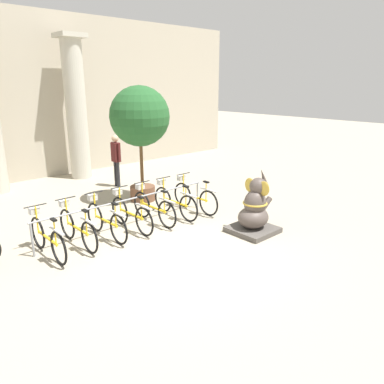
{
  "coord_description": "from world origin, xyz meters",
  "views": [
    {
      "loc": [
        -4.81,
        -5.58,
        3.54
      ],
      "look_at": [
        0.99,
        0.74,
        1.0
      ],
      "focal_mm": 35.0,
      "sensor_mm": 36.0,
      "label": 1
    }
  ],
  "objects_px": {
    "person_pedestrian": "(116,156)",
    "bicycle_0": "(47,237)",
    "elephant_statue": "(254,211)",
    "bicycle_1": "(77,228)",
    "bicycle_4": "(153,207)",
    "bicycle_6": "(194,197)",
    "bicycle_3": "(131,213)",
    "bicycle_5": "(174,201)",
    "potted_tree": "(140,120)",
    "bicycle_2": "(105,220)"
  },
  "relations": [
    {
      "from": "bicycle_0",
      "to": "elephant_statue",
      "type": "bearing_deg",
      "value": -26.44
    },
    {
      "from": "bicycle_0",
      "to": "bicycle_3",
      "type": "xyz_separation_m",
      "value": [
        2.11,
        0.05,
        0.0
      ]
    },
    {
      "from": "bicycle_1",
      "to": "potted_tree",
      "type": "xyz_separation_m",
      "value": [
        3.02,
        1.76,
        2.04
      ]
    },
    {
      "from": "bicycle_0",
      "to": "person_pedestrian",
      "type": "height_order",
      "value": "person_pedestrian"
    },
    {
      "from": "bicycle_1",
      "to": "bicycle_6",
      "type": "height_order",
      "value": "same"
    },
    {
      "from": "bicycle_2",
      "to": "bicycle_5",
      "type": "relative_size",
      "value": 1.0
    },
    {
      "from": "bicycle_6",
      "to": "bicycle_5",
      "type": "bearing_deg",
      "value": 177.28
    },
    {
      "from": "elephant_statue",
      "to": "bicycle_1",
      "type": "bearing_deg",
      "value": 148.39
    },
    {
      "from": "bicycle_3",
      "to": "elephant_statue",
      "type": "distance_m",
      "value": 3.04
    },
    {
      "from": "potted_tree",
      "to": "bicycle_0",
      "type": "bearing_deg",
      "value": -153.89
    },
    {
      "from": "bicycle_6",
      "to": "bicycle_4",
      "type": "bearing_deg",
      "value": 177.98
    },
    {
      "from": "bicycle_3",
      "to": "bicycle_5",
      "type": "xyz_separation_m",
      "value": [
        1.41,
        -0.0,
        0.0
      ]
    },
    {
      "from": "bicycle_0",
      "to": "potted_tree",
      "type": "xyz_separation_m",
      "value": [
        3.73,
        1.83,
        2.04
      ]
    },
    {
      "from": "person_pedestrian",
      "to": "bicycle_0",
      "type": "bearing_deg",
      "value": -136.88
    },
    {
      "from": "bicycle_2",
      "to": "elephant_statue",
      "type": "bearing_deg",
      "value": -37.27
    },
    {
      "from": "bicycle_1",
      "to": "bicycle_6",
      "type": "bearing_deg",
      "value": -0.8
    },
    {
      "from": "bicycle_0",
      "to": "potted_tree",
      "type": "relative_size",
      "value": 0.52
    },
    {
      "from": "bicycle_1",
      "to": "bicycle_4",
      "type": "height_order",
      "value": "same"
    },
    {
      "from": "bicycle_4",
      "to": "bicycle_5",
      "type": "bearing_deg",
      "value": -1.33
    },
    {
      "from": "bicycle_0",
      "to": "bicycle_1",
      "type": "xyz_separation_m",
      "value": [
        0.7,
        0.07,
        0.0
      ]
    },
    {
      "from": "bicycle_0",
      "to": "bicycle_4",
      "type": "height_order",
      "value": "same"
    },
    {
      "from": "bicycle_5",
      "to": "bicycle_4",
      "type": "bearing_deg",
      "value": 178.67
    },
    {
      "from": "elephant_statue",
      "to": "bicycle_0",
      "type": "bearing_deg",
      "value": 153.56
    },
    {
      "from": "bicycle_3",
      "to": "bicycle_6",
      "type": "relative_size",
      "value": 1.0
    },
    {
      "from": "bicycle_5",
      "to": "bicycle_2",
      "type": "bearing_deg",
      "value": -179.84
    },
    {
      "from": "bicycle_2",
      "to": "bicycle_4",
      "type": "xyz_separation_m",
      "value": [
        1.41,
        0.02,
        0.0
      ]
    },
    {
      "from": "potted_tree",
      "to": "bicycle_5",
      "type": "bearing_deg",
      "value": -96.52
    },
    {
      "from": "bicycle_1",
      "to": "bicycle_4",
      "type": "xyz_separation_m",
      "value": [
        2.11,
        0.0,
        0.0
      ]
    },
    {
      "from": "person_pedestrian",
      "to": "potted_tree",
      "type": "xyz_separation_m",
      "value": [
        -0.28,
        -1.92,
        1.37
      ]
    },
    {
      "from": "bicycle_3",
      "to": "potted_tree",
      "type": "height_order",
      "value": "potted_tree"
    },
    {
      "from": "bicycle_2",
      "to": "bicycle_5",
      "type": "bearing_deg",
      "value": 0.16
    },
    {
      "from": "bicycle_3",
      "to": "potted_tree",
      "type": "xyz_separation_m",
      "value": [
        1.61,
        1.77,
        2.04
      ]
    },
    {
      "from": "bicycle_6",
      "to": "bicycle_0",
      "type": "bearing_deg",
      "value": -179.74
    },
    {
      "from": "bicycle_2",
      "to": "bicycle_4",
      "type": "relative_size",
      "value": 1.0
    },
    {
      "from": "bicycle_2",
      "to": "elephant_statue",
      "type": "xyz_separation_m",
      "value": [
        2.83,
        -2.16,
        0.12
      ]
    },
    {
      "from": "elephant_statue",
      "to": "bicycle_3",
      "type": "bearing_deg",
      "value": 134.55
    },
    {
      "from": "bicycle_5",
      "to": "potted_tree",
      "type": "relative_size",
      "value": 0.52
    },
    {
      "from": "elephant_statue",
      "to": "person_pedestrian",
      "type": "distance_m",
      "value": 5.89
    },
    {
      "from": "bicycle_0",
      "to": "bicycle_6",
      "type": "distance_m",
      "value": 4.23
    },
    {
      "from": "bicycle_3",
      "to": "potted_tree",
      "type": "bearing_deg",
      "value": 47.74
    },
    {
      "from": "bicycle_4",
      "to": "bicycle_6",
      "type": "bearing_deg",
      "value": -2.02
    },
    {
      "from": "bicycle_1",
      "to": "bicycle_4",
      "type": "relative_size",
      "value": 1.0
    },
    {
      "from": "bicycle_2",
      "to": "person_pedestrian",
      "type": "bearing_deg",
      "value": 54.98
    },
    {
      "from": "bicycle_3",
      "to": "bicycle_5",
      "type": "bearing_deg",
      "value": -0.0
    },
    {
      "from": "bicycle_4",
      "to": "person_pedestrian",
      "type": "bearing_deg",
      "value": 72.15
    },
    {
      "from": "bicycle_5",
      "to": "bicycle_3",
      "type": "bearing_deg",
      "value": 180.0
    },
    {
      "from": "bicycle_4",
      "to": "person_pedestrian",
      "type": "relative_size",
      "value": 0.99
    },
    {
      "from": "bicycle_4",
      "to": "bicycle_6",
      "type": "relative_size",
      "value": 1.0
    },
    {
      "from": "bicycle_0",
      "to": "bicycle_5",
      "type": "relative_size",
      "value": 1.0
    },
    {
      "from": "bicycle_6",
      "to": "person_pedestrian",
      "type": "relative_size",
      "value": 0.99
    }
  ]
}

